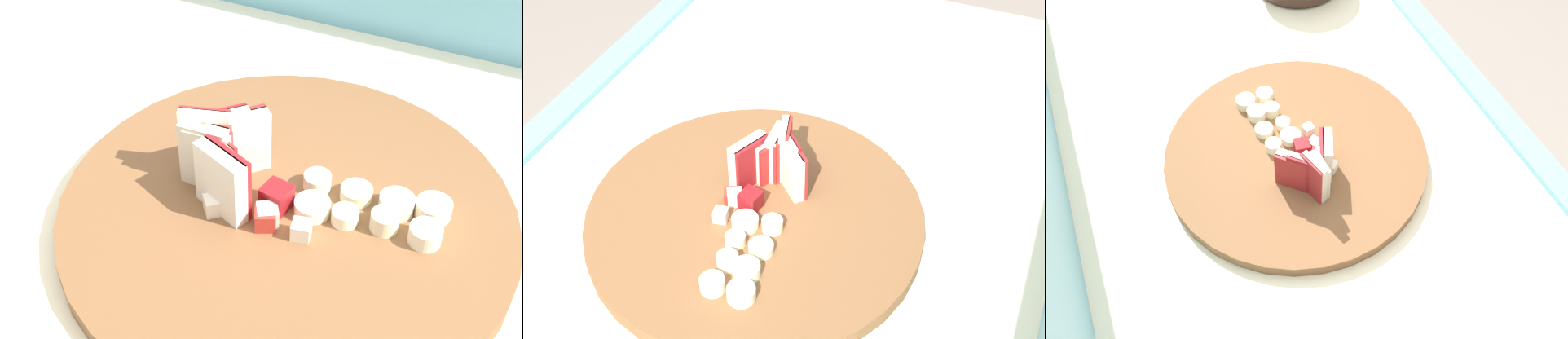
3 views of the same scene
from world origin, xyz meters
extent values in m
cube|color=#6BADC6|center=(0.00, 0.35, 0.62)|extent=(2.40, 0.04, 1.24)
cylinder|color=brown|center=(-0.10, 0.01, 0.89)|extent=(0.38, 0.38, 0.02)
cube|color=#A32323|center=(-0.16, 0.01, 0.92)|extent=(0.04, 0.02, 0.05)
cube|color=white|center=(-0.16, 0.01, 0.92)|extent=(0.04, 0.03, 0.05)
cube|color=maroon|center=(-0.14, -0.01, 0.93)|extent=(0.05, 0.02, 0.06)
cube|color=white|center=(-0.15, -0.02, 0.93)|extent=(0.05, 0.03, 0.06)
cube|color=#B22D23|center=(-0.17, 0.02, 0.93)|extent=(0.04, 0.01, 0.06)
cube|color=beige|center=(-0.17, 0.01, 0.93)|extent=(0.04, 0.02, 0.06)
cube|color=#A32323|center=(-0.17, 0.01, 0.93)|extent=(0.04, 0.01, 0.06)
cube|color=beige|center=(-0.17, 0.01, 0.93)|extent=(0.04, 0.01, 0.06)
cube|color=#A32323|center=(-0.18, 0.02, 0.93)|extent=(0.04, 0.02, 0.07)
cube|color=#EFE5CC|center=(-0.18, 0.02, 0.93)|extent=(0.04, 0.02, 0.07)
cube|color=#A32323|center=(-0.16, 0.04, 0.93)|extent=(0.04, 0.04, 0.06)
cube|color=white|center=(-0.15, 0.04, 0.93)|extent=(0.04, 0.04, 0.06)
cube|color=maroon|center=(-0.17, 0.03, 0.93)|extent=(0.03, 0.03, 0.06)
cube|color=#EFE5CC|center=(-0.16, 0.03, 0.93)|extent=(0.03, 0.03, 0.06)
cube|color=#EFE5CC|center=(-0.08, -0.02, 0.90)|extent=(0.02, 0.02, 0.01)
cube|color=white|center=(-0.11, -0.01, 0.91)|extent=(0.02, 0.02, 0.02)
cube|color=maroon|center=(-0.11, 0.01, 0.91)|extent=(0.03, 0.03, 0.02)
cube|color=white|center=(-0.15, -0.02, 0.91)|extent=(0.02, 0.02, 0.02)
cube|color=#B22D23|center=(-0.11, -0.02, 0.91)|extent=(0.02, 0.02, 0.02)
cylinder|color=white|center=(-0.08, 0.01, 0.90)|extent=(0.03, 0.03, 0.01)
cylinder|color=#F4EAC6|center=(-0.05, 0.01, 0.90)|extent=(0.02, 0.02, 0.01)
cylinder|color=beige|center=(-0.02, 0.02, 0.91)|extent=(0.02, 0.02, 0.02)
cylinder|color=white|center=(0.01, 0.02, 0.91)|extent=(0.03, 0.03, 0.02)
cylinder|color=#F4EAC6|center=(-0.09, 0.04, 0.90)|extent=(0.02, 0.02, 0.01)
cylinder|color=beige|center=(-0.05, 0.04, 0.90)|extent=(0.03, 0.03, 0.01)
cylinder|color=#F4EAC6|center=(-0.02, 0.04, 0.90)|extent=(0.03, 0.03, 0.01)
cylinder|color=#F4EAC6|center=(0.01, 0.05, 0.90)|extent=(0.03, 0.03, 0.01)
camera|label=1|loc=(0.05, -0.37, 1.30)|focal=48.39mm
camera|label=2|loc=(0.40, 0.26, 1.48)|focal=49.57mm
camera|label=3|loc=(-0.57, 0.19, 1.52)|focal=38.27mm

